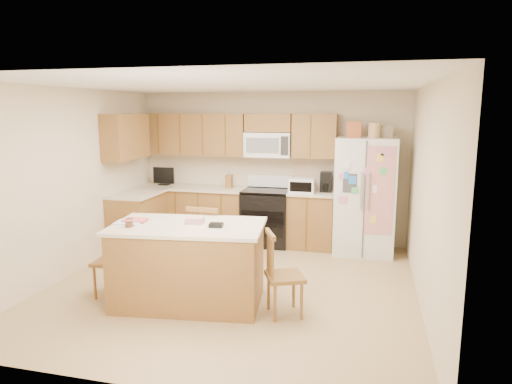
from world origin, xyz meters
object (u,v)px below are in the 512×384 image
(refrigerator, at_px, (365,195))
(windsor_chair_left, at_px, (113,261))
(stove, at_px, (267,216))
(island, at_px, (189,264))
(windsor_chair_right, at_px, (283,276))
(windsor_chair_back, at_px, (207,246))

(refrigerator, bearing_deg, windsor_chair_left, -139.12)
(stove, distance_m, island, 2.56)
(island, distance_m, windsor_chair_right, 1.11)
(stove, xyz_separation_m, windsor_chair_right, (0.76, -2.58, -0.03))
(windsor_chair_left, bearing_deg, windsor_chair_right, -0.89)
(stove, xyz_separation_m, refrigerator, (1.57, -0.06, 0.45))
(windsor_chair_right, bearing_deg, windsor_chair_left, 179.11)
(refrigerator, relative_size, island, 1.12)
(island, xyz_separation_m, windsor_chair_right, (1.10, -0.05, -0.03))
(island, bearing_deg, windsor_chair_back, 91.22)
(island, relative_size, windsor_chair_left, 1.98)
(windsor_chair_left, relative_size, windsor_chair_right, 0.98)
(windsor_chair_left, bearing_deg, island, 0.78)
(refrigerator, relative_size, windsor_chair_left, 2.23)
(windsor_chair_left, xyz_separation_m, windsor_chair_back, (0.95, 0.68, 0.05))
(stove, relative_size, windsor_chair_left, 1.24)
(refrigerator, height_order, windsor_chair_left, refrigerator)
(island, bearing_deg, stove, 82.33)
(island, height_order, windsor_chair_back, island)
(stove, distance_m, windsor_chair_right, 2.69)
(island, relative_size, windsor_chair_right, 1.94)
(windsor_chair_left, relative_size, windsor_chair_back, 0.90)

